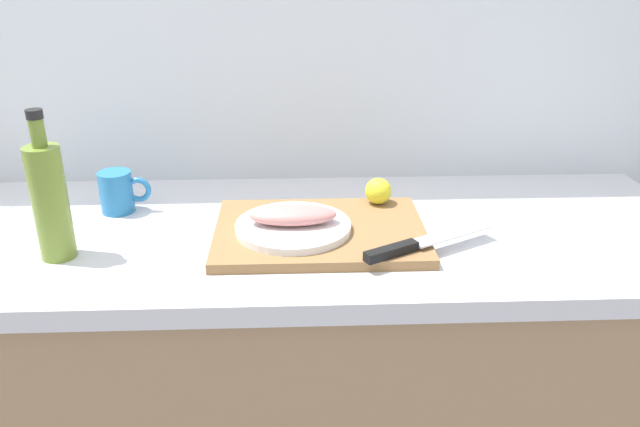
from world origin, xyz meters
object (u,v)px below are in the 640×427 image
coffee_mug_0 (118,192)px  fish_fillet (293,215)px  chef_knife (414,245)px  olive_oil_bottle (50,200)px  white_plate (293,227)px  lemon_0 (378,191)px  cutting_board (320,232)px

coffee_mug_0 → fish_fillet: bearing=-22.7°
chef_knife → olive_oil_bottle: 0.67m
white_plate → lemon_0: bearing=35.9°
chef_knife → cutting_board: bearing=120.1°
chef_knife → olive_oil_bottle: size_ratio=0.96×
cutting_board → lemon_0: lemon_0 is taller
white_plate → coffee_mug_0: 0.41m
fish_fillet → lemon_0: lemon_0 is taller
white_plate → lemon_0: (0.18, 0.13, 0.02)m
white_plate → fish_fillet: size_ratio=1.33×
cutting_board → olive_oil_bottle: size_ratio=1.49×
white_plate → chef_knife: chef_knife is taller
chef_knife → coffee_mug_0: 0.65m
white_plate → coffee_mug_0: size_ratio=2.05×
white_plate → fish_fillet: 0.03m
cutting_board → fish_fillet: 0.07m
cutting_board → white_plate: size_ratio=1.83×
fish_fillet → olive_oil_bottle: bearing=-173.0°
cutting_board → olive_oil_bottle: bearing=-172.3°
fish_fillet → lemon_0: 0.23m
fish_fillet → olive_oil_bottle: (-0.44, -0.05, 0.06)m
chef_knife → lemon_0: size_ratio=4.72×
fish_fillet → lemon_0: size_ratio=3.00×
white_plate → coffee_mug_0: coffee_mug_0 is taller
olive_oil_bottle → chef_knife: bearing=-3.2°
fish_fillet → white_plate: bearing=90.0°
chef_knife → lemon_0: (-0.04, 0.22, 0.02)m
fish_fillet → chef_knife: (0.22, -0.09, -0.02)m
chef_knife → lemon_0: bearing=71.3°
chef_knife → fish_fillet: bearing=129.1°
white_plate → olive_oil_bottle: bearing=-173.0°
white_plate → lemon_0: 0.23m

